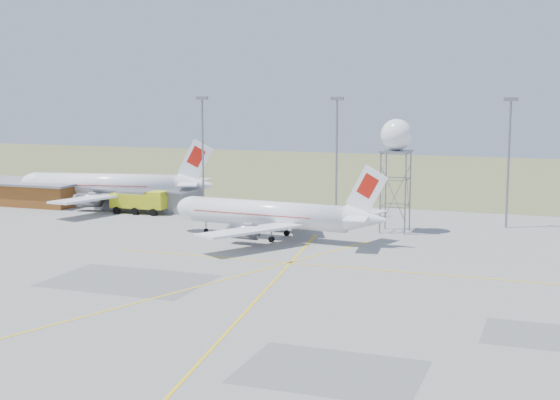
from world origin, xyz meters
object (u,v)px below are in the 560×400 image
(radar_tower, at_px, (396,169))
(fire_truck, at_px, (141,203))
(airliner_far, at_px, (111,186))
(airliner_main, at_px, (271,215))

(radar_tower, height_order, fire_truck, radar_tower)
(airliner_far, bearing_deg, radar_tower, 160.77)
(airliner_main, bearing_deg, airliner_far, -21.58)
(fire_truck, bearing_deg, airliner_far, 148.86)
(airliner_far, xyz_separation_m, radar_tower, (55.40, -8.09, 5.78))
(radar_tower, xyz_separation_m, fire_truck, (-45.83, 2.55, -7.77))
(airliner_main, bearing_deg, fire_truck, -20.31)
(airliner_main, height_order, airliner_far, airliner_far)
(airliner_far, relative_size, radar_tower, 2.17)
(airliner_main, relative_size, airliner_far, 0.90)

